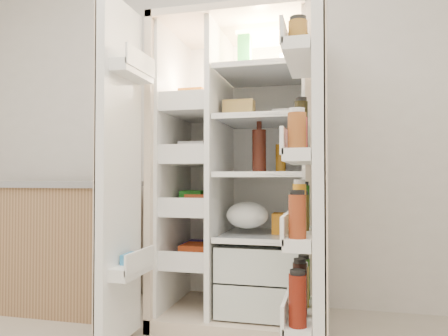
# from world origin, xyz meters

# --- Properties ---
(wall_back) EXTENTS (4.00, 0.02, 2.70)m
(wall_back) POSITION_xyz_m (0.00, 2.00, 1.35)
(wall_back) COLOR silver
(wall_back) RESTS_ON floor
(refrigerator) EXTENTS (0.92, 0.70, 1.80)m
(refrigerator) POSITION_xyz_m (0.22, 1.65, 0.74)
(refrigerator) COLOR beige
(refrigerator) RESTS_ON floor
(freezer_door) EXTENTS (0.15, 0.40, 1.72)m
(freezer_door) POSITION_xyz_m (-0.30, 1.05, 0.89)
(freezer_door) COLOR white
(freezer_door) RESTS_ON floor
(fridge_door) EXTENTS (0.17, 0.58, 1.72)m
(fridge_door) POSITION_xyz_m (0.68, 0.96, 0.87)
(fridge_door) COLOR white
(fridge_door) RESTS_ON floor
(kitchen_counter) EXTENTS (1.15, 0.61, 0.84)m
(kitchen_counter) POSITION_xyz_m (-1.15, 1.62, 0.42)
(kitchen_counter) COLOR #A67F53
(kitchen_counter) RESTS_ON floor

